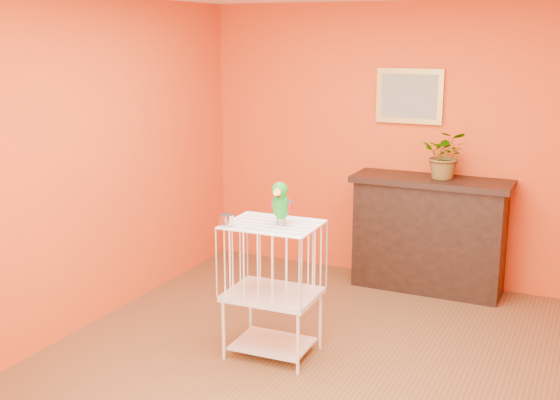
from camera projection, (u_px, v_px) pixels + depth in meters
The scene contains 8 objects.
ground at pixel (315, 374), 4.87m from camera, with size 4.50×4.50×0.00m, color brown.
room_shell at pixel (318, 148), 4.50m from camera, with size 4.50×4.50×4.50m.
console_cabinet at pixel (429, 234), 6.39m from camera, with size 1.41×0.51×1.05m.
potted_plant at pixel (446, 160), 6.21m from camera, with size 0.39×0.44×0.34m, color #26722D.
framed_picture at pixel (409, 96), 6.42m from camera, with size 0.62×0.04×0.50m.
birdcage at pixel (273, 288), 5.06m from camera, with size 0.66×0.51×0.99m.
feed_cup at pixel (226, 220), 4.90m from camera, with size 0.10×0.10×0.07m, color silver.
parrot at pixel (281, 203), 4.88m from camera, with size 0.16×0.29×0.32m.
Camera 1 is at (1.67, -4.14, 2.29)m, focal length 45.00 mm.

